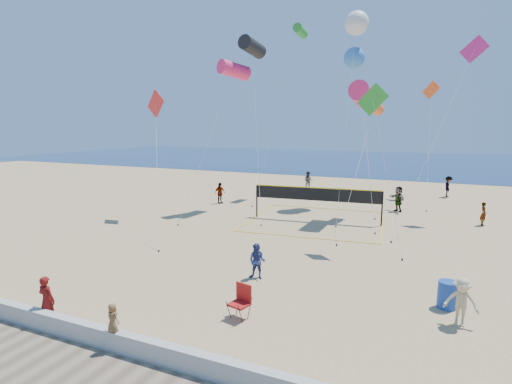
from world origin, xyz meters
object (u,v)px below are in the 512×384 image
at_px(woman, 47,300).
at_px(camp_chair, 241,299).
at_px(volleyball_net, 316,198).
at_px(trash_barrel, 447,295).

bearing_deg(woman, camp_chair, -154.95).
distance_m(woman, volleyball_net, 17.51).
bearing_deg(trash_barrel, woman, -151.19).
height_order(camp_chair, volleyball_net, volleyball_net).
bearing_deg(volleyball_net, camp_chair, -89.79).
relative_size(woman, trash_barrel, 1.67).
bearing_deg(camp_chair, trash_barrel, 43.06).
relative_size(woman, volleyball_net, 0.18).
bearing_deg(trash_barrel, camp_chair, -150.43).
xyz_separation_m(camp_chair, trash_barrel, (6.23, 3.54, -0.17)).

